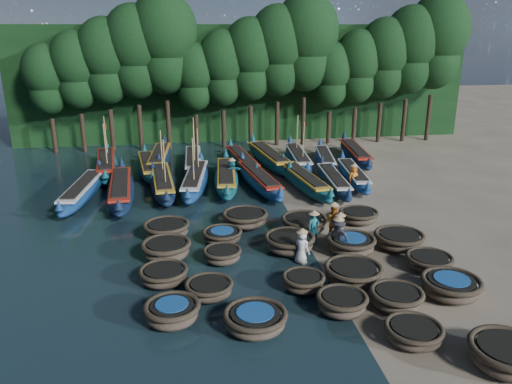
{
  "coord_description": "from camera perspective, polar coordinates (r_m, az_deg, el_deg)",
  "views": [
    {
      "loc": [
        -5.6,
        -21.74,
        9.89
      ],
      "look_at": [
        -1.84,
        3.66,
        1.3
      ],
      "focal_mm": 35.0,
      "sensor_mm": 36.0,
      "label": 1
    }
  ],
  "objects": [
    {
      "name": "fisherman_4",
      "position": [
        23.98,
        9.55,
        -3.99
      ],
      "size": [
        0.9,
        0.85,
        1.69
      ],
      "rotation": [
        0.0,
        0.0,
        0.72
      ],
      "color": "silver",
      "rests_on": "ground"
    },
    {
      "name": "coracle_20",
      "position": [
        24.7,
        -10.18,
        -4.23
      ],
      "size": [
        2.76,
        2.76,
        0.82
      ],
      "rotation": [
        0.0,
        0.0,
        -0.41
      ],
      "color": "brown",
      "rests_on": "ground"
    },
    {
      "name": "tree_14",
      "position": [
        47.11,
        19.96,
        15.96
      ],
      "size": [
        5.34,
        5.34,
        12.58
      ],
      "color": "black",
      "rests_on": "ground"
    },
    {
      "name": "coracle_16",
      "position": [
        22.02,
        -3.87,
        -7.15
      ],
      "size": [
        1.71,
        1.71,
        0.66
      ],
      "rotation": [
        0.0,
        0.0,
        -0.06
      ],
      "color": "brown",
      "rests_on": "ground"
    },
    {
      "name": "coracle_15",
      "position": [
        22.55,
        -10.22,
        -6.47
      ],
      "size": [
        2.64,
        2.64,
        0.85
      ],
      "rotation": [
        0.0,
        0.0,
        -0.36
      ],
      "color": "brown",
      "rests_on": "ground"
    },
    {
      "name": "tree_2",
      "position": [
        42.22,
        -16.82,
        14.25
      ],
      "size": [
        4.51,
        4.51,
        10.63
      ],
      "color": "black",
      "rests_on": "ground"
    },
    {
      "name": "coracle_12",
      "position": [
        19.89,
        5.44,
        -10.14
      ],
      "size": [
        1.71,
        1.71,
        0.67
      ],
      "rotation": [
        0.0,
        0.0,
        -0.03
      ],
      "color": "brown",
      "rests_on": "ground"
    },
    {
      "name": "fisherman_3",
      "position": [
        22.66,
        9.34,
        -5.02
      ],
      "size": [
        1.31,
        1.3,
        2.01
      ],
      "rotation": [
        0.0,
        0.0,
        5.5
      ],
      "color": "black",
      "rests_on": "ground"
    },
    {
      "name": "coracle_24",
      "position": [
        26.8,
        11.65,
        -2.67
      ],
      "size": [
        2.19,
        2.19,
        0.68
      ],
      "rotation": [
        0.0,
        0.0,
        -0.14
      ],
      "color": "brown",
      "rests_on": "ground"
    },
    {
      "name": "long_boat_0",
      "position": [
        31.31,
        -19.19,
        0.1
      ],
      "size": [
        2.37,
        8.35,
        1.48
      ],
      "rotation": [
        0.0,
        0.0,
        -0.11
      ],
      "color": "navy",
      "rests_on": "ground"
    },
    {
      "name": "long_boat_3",
      "position": [
        31.8,
        -6.97,
        1.34
      ],
      "size": [
        2.6,
        8.56,
        3.67
      ],
      "rotation": [
        0.0,
        0.0,
        -0.13
      ],
      "color": "navy",
      "rests_on": "ground"
    },
    {
      "name": "coracle_3",
      "position": [
        17.68,
        17.56,
        -15.08
      ],
      "size": [
        2.39,
        2.39,
        0.64
      ],
      "rotation": [
        0.0,
        0.0,
        0.43
      ],
      "color": "brown",
      "rests_on": "ground"
    },
    {
      "name": "tree_5",
      "position": [
        41.94,
        -7.05,
        13.0
      ],
      "size": [
        3.68,
        3.68,
        8.68
      ],
      "color": "black",
      "rests_on": "ground"
    },
    {
      "name": "coracle_21",
      "position": [
        23.95,
        -3.88,
        -4.97
      ],
      "size": [
        2.03,
        2.03,
        0.64
      ],
      "rotation": [
        0.0,
        0.0,
        0.15
      ],
      "color": "brown",
      "rests_on": "ground"
    },
    {
      "name": "coracle_9",
      "position": [
        20.7,
        21.38,
        -10.0
      ],
      "size": [
        2.31,
        2.31,
        0.79
      ],
      "rotation": [
        0.0,
        0.0,
        0.0
      ],
      "color": "brown",
      "rests_on": "ground"
    },
    {
      "name": "coracle_7",
      "position": [
        18.61,
        9.79,
        -12.36
      ],
      "size": [
        2.03,
        2.03,
        0.75
      ],
      "rotation": [
        0.0,
        0.0,
        -0.19
      ],
      "color": "brown",
      "rests_on": "ground"
    },
    {
      "name": "fisherman_2",
      "position": [
        24.4,
        8.81,
        -3.24
      ],
      "size": [
        1.1,
        1.02,
        2.0
      ],
      "rotation": [
        0.0,
        0.0,
        2.64
      ],
      "color": "orange",
      "rests_on": "ground"
    },
    {
      "name": "tree_3",
      "position": [
        41.93,
        -13.69,
        15.41
      ],
      "size": [
        4.92,
        4.92,
        11.6
      ],
      "color": "black",
      "rests_on": "ground"
    },
    {
      "name": "long_boat_9",
      "position": [
        36.53,
        -16.74,
        2.98
      ],
      "size": [
        2.66,
        8.96,
        3.83
      ],
      "rotation": [
        0.0,
        0.0,
        0.13
      ],
      "color": "#0D4B4F",
      "rests_on": "ground"
    },
    {
      "name": "long_boat_7",
      "position": [
        32.04,
        8.87,
        1.25
      ],
      "size": [
        1.79,
        7.65,
        1.35
      ],
      "rotation": [
        0.0,
        0.0,
        -0.06
      ],
      "color": "#101F3C",
      "rests_on": "ground"
    },
    {
      "name": "long_boat_10",
      "position": [
        35.64,
        -12.21,
        2.85
      ],
      "size": [
        2.36,
        7.85,
        1.39
      ],
      "rotation": [
        0.0,
        0.0,
        0.13
      ],
      "color": "#0D4B4F",
      "rests_on": "ground"
    },
    {
      "name": "tree_4",
      "position": [
        41.78,
        -10.49,
        16.53
      ],
      "size": [
        5.34,
        5.34,
        12.58
      ],
      "color": "black",
      "rests_on": "ground"
    },
    {
      "name": "coracle_19",
      "position": [
        24.23,
        16.03,
        -5.24
      ],
      "size": [
        2.51,
        2.51,
        0.76
      ],
      "rotation": [
        0.0,
        0.0,
        -0.17
      ],
      "color": "brown",
      "rests_on": "ground"
    },
    {
      "name": "coracle_14",
      "position": [
        22.58,
        19.18,
        -7.51
      ],
      "size": [
        2.18,
        2.18,
        0.67
      ],
      "rotation": [
        0.0,
        0.0,
        -0.19
      ],
      "color": "brown",
      "rests_on": "ground"
    },
    {
      "name": "long_boat_17",
      "position": [
        38.99,
        11.26,
        4.32
      ],
      "size": [
        2.36,
        8.58,
        1.52
      ],
      "rotation": [
        0.0,
        0.0,
        -0.1
      ],
      "color": "#101F3C",
      "rests_on": "ground"
    },
    {
      "name": "long_boat_11",
      "position": [
        37.5,
        -10.98,
        3.78
      ],
      "size": [
        2.05,
        8.68,
        1.53
      ],
      "rotation": [
        0.0,
        0.0,
        -0.06
      ],
      "color": "#101F3C",
      "rests_on": "ground"
    },
    {
      "name": "coracle_23",
      "position": [
        25.16,
        5.5,
        -3.58
      ],
      "size": [
        2.67,
        2.67,
        0.82
      ],
      "rotation": [
        0.0,
        0.0,
        -0.27
      ],
      "color": "brown",
      "rests_on": "ground"
    },
    {
      "name": "tree_11",
      "position": [
        44.44,
        11.55,
        13.95
      ],
      "size": [
        4.09,
        4.09,
        9.65
      ],
      "color": "black",
      "rests_on": "ground"
    },
    {
      "name": "fisherman_1",
      "position": [
        23.59,
        6.6,
        -3.97
      ],
      "size": [
        0.68,
        0.54,
        1.84
      ],
      "rotation": [
        0.0,
        0.0,
        0.27
      ],
      "color": "#1A636D",
      "rests_on": "ground"
    },
    {
      "name": "fisherman_0",
      "position": [
        21.8,
        5.25,
        -6.12
      ],
      "size": [
        0.86,
        0.89,
        1.74
      ],
      "rotation": [
        0.0,
        0.0,
        2.26
      ],
      "color": "silver",
      "rests_on": "ground"
    },
    {
      "name": "tree_6",
      "position": [
        42.01,
        -3.86,
        14.03
      ],
      "size": [
        4.09,
        4.09,
        9.65
      ],
      "color": "black",
      "rests_on": "ground"
    },
    {
      "name": "long_boat_4",
      "position": [
        32.24,
        -3.41,
        1.68
      ],
      "size": [
        2.18,
        8.64,
        1.52
      ],
      "rotation": [
        0.0,
        0.0,
        -0.08
      ],
      "color": "#0D4B4F",
      "rests_on": "ground"
    },
    {
      "name": "tree_12",
      "position": [
        45.22,
        14.44,
        14.68
      ],
      "size": [
        4.51,
        4.51,
        10.63
      ],
      "color": "black",
      "rests_on": "ground"
    },
    {
      "name": "foliage_wall",
      "position": [
        45.85,
        -1.38,
        12.37
      ],
      "size": [
        40.0,
        3.0,
        10.0
      ],
      "primitive_type": "cube",
      "color": "black",
      "rests_on": "ground"
    },
    {
      "name": "coracle_22",
      "position": [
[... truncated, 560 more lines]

